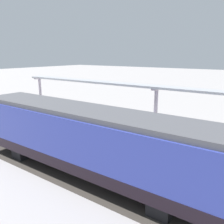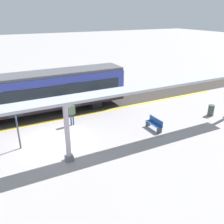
% 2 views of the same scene
% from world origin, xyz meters
% --- Properties ---
extents(ground_plane, '(176.00, 176.00, 0.00)m').
position_xyz_m(ground_plane, '(0.00, 0.00, 0.00)').
color(ground_plane, '#A29D9C').
extents(tactile_edge_strip, '(0.40, 35.23, 0.01)m').
position_xyz_m(tactile_edge_strip, '(-3.02, 0.00, 0.00)').
color(tactile_edge_strip, gold).
rests_on(tactile_edge_strip, ground).
extents(trackbed, '(3.20, 47.23, 0.01)m').
position_xyz_m(trackbed, '(-4.82, 0.00, 0.00)').
color(trackbed, '#38332D').
rests_on(trackbed, ground).
extents(train_near_carriage, '(2.65, 13.91, 3.48)m').
position_xyz_m(train_near_carriage, '(-4.82, 0.39, 1.83)').
color(train_near_carriage, '#3340A5').
rests_on(train_near_carriage, ground).
extents(canopy_pillar_second, '(1.10, 0.44, 3.60)m').
position_xyz_m(canopy_pillar_second, '(2.77, 0.19, 1.82)').
color(canopy_pillar_second, slate).
rests_on(canopy_pillar_second, ground).
extents(canopy_pillar_third, '(1.10, 0.44, 3.60)m').
position_xyz_m(canopy_pillar_third, '(2.77, 13.55, 1.82)').
color(canopy_pillar_third, slate).
rests_on(canopy_pillar_third, ground).
extents(canopy_beam, '(1.20, 28.17, 0.16)m').
position_xyz_m(canopy_beam, '(2.77, -0.14, 3.68)').
color(canopy_beam, '#A8AAB2').
rests_on(canopy_beam, canopy_pillar_nearest).
extents(bench_near_end, '(1.50, 0.46, 0.86)m').
position_xyz_m(bench_near_end, '(1.77, 6.94, 0.44)').
color(bench_near_end, '#24519B').
rests_on(bench_near_end, ground).
extents(trash_bin, '(0.48, 0.48, 0.91)m').
position_xyz_m(trash_bin, '(1.81, 12.60, 0.46)').
color(trash_bin, '#404C47').
rests_on(trash_bin, ground).
extents(platform_info_sign, '(0.56, 0.10, 2.20)m').
position_xyz_m(platform_info_sign, '(0.11, -2.13, 1.33)').
color(platform_info_sign, '#4C4C51').
rests_on(platform_info_sign, ground).
extents(passenger_waiting_near_edge, '(0.24, 0.51, 1.76)m').
position_xyz_m(passenger_waiting_near_edge, '(-1.64, 1.84, 1.10)').
color(passenger_waiting_near_edge, navy).
rests_on(passenger_waiting_near_edge, ground).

